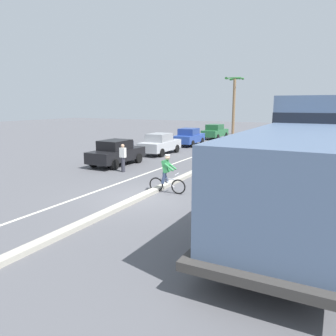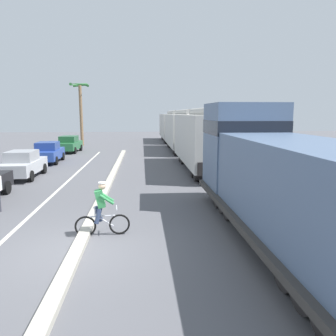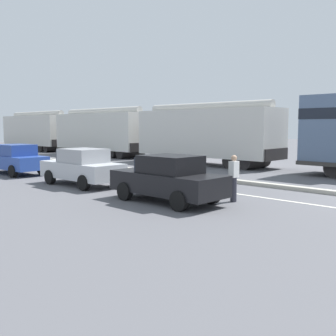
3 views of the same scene
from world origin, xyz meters
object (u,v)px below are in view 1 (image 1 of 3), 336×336
at_px(parked_car_blue, 189,137).
at_px(parked_car_green, 215,132).
at_px(parked_car_silver, 160,144).
at_px(cyclist, 167,175).
at_px(pedestrian_by_cars, 123,157).
at_px(locomotive, 300,165).
at_px(hopper_car_trailing, 330,118).
at_px(parked_car_black, 116,153).
at_px(hopper_car_lead, 320,131).
at_px(hopper_car_middle, 327,123).
at_px(palm_tree_near, 234,94).

relative_size(parked_car_blue, parked_car_green, 1.00).
distance_m(parked_car_silver, cyclist, 11.45).
xyz_separation_m(parked_car_silver, pedestrian_by_cars, (1.44, -7.02, 0.03)).
xyz_separation_m(parked_car_blue, cyclist, (5.98, -15.96, 0.00)).
height_order(locomotive, hopper_car_trailing, locomotive).
bearing_deg(parked_car_black, parked_car_blue, 90.01).
relative_size(locomotive, cyclist, 6.77).
height_order(parked_car_blue, pedestrian_by_cars, same).
height_order(hopper_car_trailing, pedestrian_by_cars, hopper_car_trailing).
relative_size(hopper_car_lead, parked_car_black, 2.51).
distance_m(parked_car_black, pedestrian_by_cars, 2.27).
distance_m(hopper_car_middle, parked_car_green, 11.37).
bearing_deg(pedestrian_by_cars, hopper_car_trailing, 73.07).
bearing_deg(hopper_car_lead, parked_car_blue, 159.96).
relative_size(hopper_car_trailing, parked_car_silver, 2.51).
relative_size(hopper_car_lead, hopper_car_trailing, 1.00).
bearing_deg(hopper_car_lead, parked_car_black, -147.24).
bearing_deg(palm_tree_near, pedestrian_by_cars, -86.86).
relative_size(parked_car_silver, pedestrian_by_cars, 2.60).
xyz_separation_m(hopper_car_lead, parked_car_black, (-11.41, -7.34, -1.26)).
bearing_deg(parked_car_blue, parked_car_silver, -88.16).
distance_m(parked_car_silver, parked_car_green, 12.97).
relative_size(hopper_car_lead, parked_car_silver, 2.51).
bearing_deg(parked_car_green, cyclist, -75.64).
height_order(locomotive, hopper_car_middle, locomotive).
distance_m(parked_car_green, cyclist, 23.59).
height_order(hopper_car_lead, palm_tree_near, palm_tree_near).
bearing_deg(parked_car_green, hopper_car_middle, 2.73).
bearing_deg(parked_car_green, palm_tree_near, 89.81).
bearing_deg(pedestrian_by_cars, parked_car_green, 94.31).
bearing_deg(parked_car_silver, hopper_car_middle, 50.29).
height_order(hopper_car_trailing, parked_car_black, hopper_car_trailing).
distance_m(hopper_car_trailing, parked_car_black, 32.63).
xyz_separation_m(hopper_car_trailing, cyclist, (-5.43, -34.99, -1.26)).
bearing_deg(hopper_car_trailing, hopper_car_lead, -90.00).
bearing_deg(parked_car_silver, palm_tree_near, 90.13).
bearing_deg(locomotive, parked_car_black, 157.14).
relative_size(parked_car_black, pedestrian_by_cars, 2.60).
xyz_separation_m(parked_car_silver, palm_tree_near, (-0.04, 19.96, 4.29)).
bearing_deg(hopper_car_trailing, parked_car_silver, -114.08).
xyz_separation_m(parked_car_blue, pedestrian_by_cars, (1.63, -13.09, 0.03)).
distance_m(hopper_car_lead, pedestrian_by_cars, 13.30).
distance_m(hopper_car_middle, palm_tree_near, 13.33).
bearing_deg(palm_tree_near, hopper_car_middle, -29.80).
relative_size(hopper_car_middle, parked_car_blue, 2.48).
xyz_separation_m(hopper_car_trailing, parked_car_green, (-11.29, -12.14, -1.26)).
xyz_separation_m(hopper_car_lead, hopper_car_middle, (0.00, 11.60, 0.00)).
distance_m(locomotive, pedestrian_by_cars, 10.34).
xyz_separation_m(hopper_car_lead, parked_car_silver, (-11.22, -1.91, -1.26)).
bearing_deg(hopper_car_middle, parked_car_green, -177.27).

